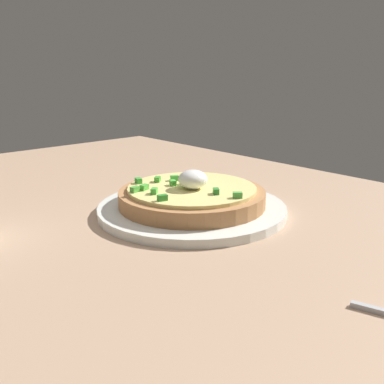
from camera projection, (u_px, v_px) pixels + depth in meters
The scene contains 3 objects.
dining_table at pixel (164, 221), 68.85cm from camera, with size 127.33×83.26×3.01cm, color tan.
plate at pixel (192, 209), 67.64cm from camera, with size 28.27×28.27×1.26cm, color white.
pizza at pixel (192, 195), 67.02cm from camera, with size 21.94×21.94×5.60cm.
Camera 1 is at (-50.91, 40.65, 24.62)cm, focal length 41.92 mm.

